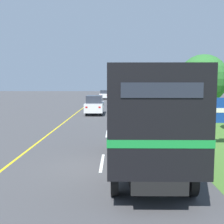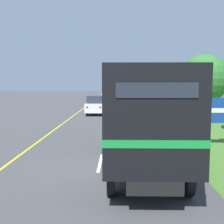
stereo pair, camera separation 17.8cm
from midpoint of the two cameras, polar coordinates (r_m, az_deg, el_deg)
ground_plane at (r=11.01m, az=-2.69°, el=-11.22°), size 200.00×200.00×0.00m
edge_line_yellow at (r=31.23m, az=-7.26°, el=-0.07°), size 0.12×71.51×0.01m
centre_dash_near at (r=11.66m, az=-2.49°, el=-10.22°), size 0.12×2.60×0.01m
centre_dash_mid_a at (r=18.09m, az=-1.31°, el=-4.39°), size 0.12×2.60×0.01m
centre_dash_mid_b at (r=24.61m, az=-0.76°, el=-1.64°), size 0.12×2.60×0.01m
centre_dash_far at (r=31.16m, az=-0.45°, el=-0.04°), size 0.12×2.60×0.01m
centre_dash_farthest at (r=37.73m, az=-0.24°, el=1.00°), size 0.12×2.60×0.01m
horse_trailer_truck at (r=10.31m, az=6.27°, el=-0.75°), size 2.59×7.89×3.72m
lead_car_white at (r=28.99m, az=-3.74°, el=1.45°), size 1.80×4.23×1.96m
lead_car_blue_ahead at (r=41.52m, az=2.19°, el=2.84°), size 1.80×4.11×2.01m
lead_car_white_ahead at (r=56.57m, az=-1.65°, el=3.57°), size 1.80×3.90×1.80m
highway_sign at (r=15.35m, az=20.26°, el=0.12°), size 2.19×0.09×2.83m
roadside_tree_mid at (r=26.13m, az=17.81°, el=6.38°), size 4.33×4.33×5.75m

